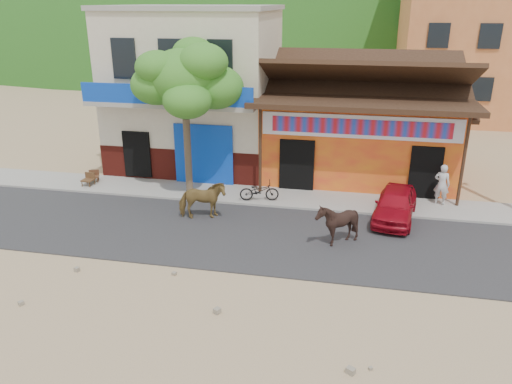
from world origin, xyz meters
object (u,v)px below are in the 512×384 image
cafe_chair_left (87,175)px  cafe_chair_right (93,172)px  scooter (259,191)px  pedestrian (442,184)px  tree (186,119)px  red_car (395,204)px  cow_dark (337,223)px  cow_tan (202,200)px

cafe_chair_left → cafe_chair_right: size_ratio=1.08×
scooter → pedestrian: (6.81, 1.01, 0.39)m
tree → red_car: size_ratio=1.80×
cow_dark → scooter: cow_dark is taller
cafe_chair_left → scooter: bearing=2.3°
red_car → cafe_chair_right: 12.47m
cow_dark → pedestrian: bearing=141.1°
tree → cafe_chair_left: size_ratio=6.19×
cafe_chair_left → red_car: bearing=0.2°
scooter → pedestrian: pedestrian is taller
cafe_chair_right → cafe_chair_left: bearing=-112.0°
tree → pedestrian: tree is taller
red_car → scooter: red_car is taller
pedestrian → cow_tan: bearing=37.5°
red_car → cafe_chair_left: (-12.40, 0.85, -0.00)m
cow_dark → scooter: size_ratio=0.95×
cow_tan → scooter: cow_tan is taller
cow_dark → pedestrian: size_ratio=0.91×
tree → cafe_chair_left: bearing=-178.0°
cafe_chair_right → scooter: bearing=-27.6°
red_car → cafe_chair_left: size_ratio=3.44×
cafe_chair_left → cow_dark: bearing=-13.1°
cow_tan → red_car: (6.75, 1.29, -0.13)m
tree → cafe_chair_left: tree is taller
pedestrian → red_car: bearing=61.2°
pedestrian → cafe_chair_left: (-14.17, -0.78, -0.30)m
red_car → pedestrian: 2.42m
cow_dark → cafe_chair_left: (-10.46, 3.23, -0.15)m
scooter → cow_dark: bearing=-145.9°
cow_tan → scooter: 2.57m
tree → pedestrian: size_ratio=3.81×
tree → cow_tan: (1.25, -2.29, -2.38)m
scooter → pedestrian: size_ratio=0.96×
scooter → cafe_chair_right: bearing=72.4°
cow_dark → cafe_chair_right: cow_dark is taller
tree → cow_tan: bearing=-61.4°
cow_tan → cafe_chair_left: 6.05m
pedestrian → scooter: bearing=27.0°
pedestrian → cafe_chair_right: pedestrian is taller
cafe_chair_left → cafe_chair_right: (0.00, 0.50, -0.04)m
pedestrian → tree: bearing=22.2°
cow_dark → pedestrian: (3.71, 4.01, 0.15)m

